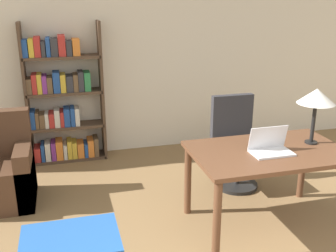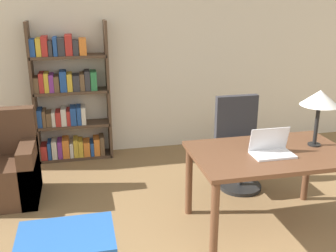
{
  "view_description": "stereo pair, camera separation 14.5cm",
  "coord_description": "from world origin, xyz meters",
  "views": [
    {
      "loc": [
        -1.11,
        -0.81,
        2.12
      ],
      "look_at": [
        -0.24,
        2.4,
        1.02
      ],
      "focal_mm": 42.0,
      "sensor_mm": 36.0,
      "label": 1
    },
    {
      "loc": [
        -0.97,
        -0.84,
        2.12
      ],
      "look_at": [
        -0.24,
        2.4,
        1.02
      ],
      "focal_mm": 42.0,
      "sensor_mm": 36.0,
      "label": 2
    }
  ],
  "objects": [
    {
      "name": "laptop",
      "position": [
        0.65,
        2.14,
        0.82
      ],
      "size": [
        0.37,
        0.23,
        0.24
      ],
      "color": "silver",
      "rests_on": "desk"
    },
    {
      "name": "table_lamp",
      "position": [
        1.16,
        2.26,
        1.23
      ],
      "size": [
        0.35,
        0.35,
        0.54
      ],
      "color": "black",
      "rests_on": "desk"
    },
    {
      "name": "desk",
      "position": [
        0.68,
        2.2,
        0.67
      ],
      "size": [
        1.43,
        0.9,
        0.77
      ],
      "color": "brown",
      "rests_on": "ground_plane"
    },
    {
      "name": "armchair",
      "position": [
        -1.83,
        3.32,
        0.33
      ],
      "size": [
        0.67,
        0.65,
        0.97
      ],
      "color": "#472D1E",
      "rests_on": "ground_plane"
    },
    {
      "name": "bookshelf",
      "position": [
        -1.15,
        4.34,
        0.81
      ],
      "size": [
        0.99,
        0.28,
        1.83
      ],
      "color": "#4C3828",
      "rests_on": "ground_plane"
    },
    {
      "name": "side_table_blue",
      "position": [
        -1.15,
        1.68,
        0.43
      ],
      "size": [
        0.69,
        0.5,
        0.5
      ],
      "color": "#2356A3",
      "rests_on": "ground_plane"
    },
    {
      "name": "wall_back",
      "position": [
        0.0,
        4.53,
        1.35
      ],
      "size": [
        8.0,
        0.06,
        2.7
      ],
      "color": "beige",
      "rests_on": "ground_plane"
    },
    {
      "name": "office_chair",
      "position": [
        0.76,
        3.08,
        0.49
      ],
      "size": [
        0.52,
        0.52,
        1.05
      ],
      "color": "black",
      "rests_on": "ground_plane"
    }
  ]
}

